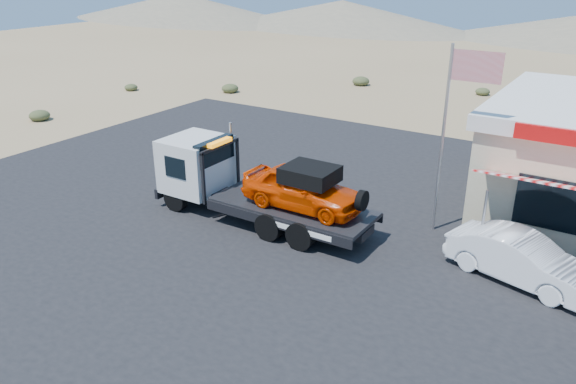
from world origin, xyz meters
name	(u,v)px	position (x,y,z in m)	size (l,w,h in m)	color
ground	(237,247)	(0.00, 0.00, 0.00)	(120.00, 120.00, 0.00)	#89714E
asphalt_lot	(339,227)	(2.00, 3.00, 0.01)	(32.00, 24.00, 0.02)	black
tow_truck	(256,182)	(-0.61, 1.94, 1.40)	(7.74, 2.29, 2.59)	black
white_sedan	(521,259)	(7.76, 2.69, 0.68)	(1.41, 4.04, 1.33)	white
flagpole	(452,120)	(4.93, 4.50, 3.76)	(1.55, 0.10, 6.00)	#99999E
desert_scrub	(175,107)	(-13.33, 11.49, 0.29)	(22.75, 34.01, 0.65)	#343C20
distant_hills	(461,20)	(-9.77, 55.14, 1.89)	(126.00, 48.00, 4.20)	#726B59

